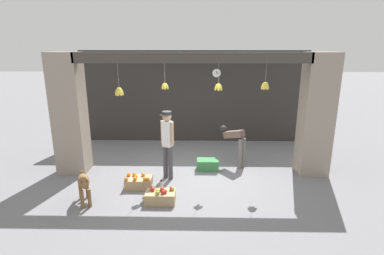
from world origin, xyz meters
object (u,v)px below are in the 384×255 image
Objects in this scene: fruit_crate_oranges at (139,182)px; water_bottle at (161,187)px; fruit_crate_apples at (161,196)px; worker_stooping at (235,141)px; produce_box_green at (208,165)px; wall_clock at (217,73)px; dog at (84,184)px; shopkeeper at (167,140)px.

fruit_crate_oranges reaches higher than water_bottle.
fruit_crate_apples is (0.57, -0.67, 0.01)m from fruit_crate_oranges.
produce_box_green is (-0.73, -0.32, -0.53)m from worker_stooping.
fruit_crate_apples is (-1.73, -1.99, -0.54)m from worker_stooping.
wall_clock is at bearing 69.57° from water_bottle.
fruit_crate_oranges is at bearing 155.94° from water_bottle.
dog is 3.07m from produce_box_green.
wall_clock is at bearing 120.25° from dog.
worker_stooping reaches higher than fruit_crate_oranges.
shopkeeper is 5.85× the size of wall_clock.
wall_clock is (1.28, 2.92, 1.27)m from shopkeeper.
dog is 1.54m from fruit_crate_apples.
shopkeeper reaches higher than produce_box_green.
shopkeeper is 1.09m from water_bottle.
dog is at bearing -177.17° from fruit_crate_apples.
fruit_crate_oranges is (0.93, 0.74, -0.31)m from dog.
shopkeeper reaches higher than worker_stooping.
produce_box_green is (1.00, 1.67, 0.00)m from fruit_crate_apples.
dog is 3.84m from worker_stooping.
fruit_crate_oranges is (-0.62, -0.47, -0.84)m from shopkeeper.
fruit_crate_apples is at bearing -177.43° from worker_stooping.
wall_clock is at bearing -86.48° from shopkeeper.
fruit_crate_oranges is 1.99× the size of water_bottle.
fruit_crate_apples is at bearing 67.41° from dog.
fruit_crate_apples is 4.76m from wall_clock.
dog reaches higher than fruit_crate_oranges.
fruit_crate_apples reaches higher than produce_box_green.
dog is at bearing 65.25° from shopkeeper.
wall_clock reaches higher than produce_box_green.
produce_box_green is at bearing 59.18° from fruit_crate_apples.
produce_box_green is (1.57, 1.01, 0.01)m from fruit_crate_oranges.
worker_stooping is 3.50× the size of water_bottle.
shopkeeper is at bearing 87.89° from fruit_crate_apples.
shopkeeper is 1.41m from fruit_crate_apples.
water_bottle reaches higher than produce_box_green.
worker_stooping reaches higher than dog.
wall_clock reaches higher than fruit_crate_apples.
dog is 1.33× the size of fruit_crate_oranges.
fruit_crate_apples is 1.10× the size of produce_box_green.
worker_stooping is at bearing -78.92° from wall_clock.
wall_clock reaches higher than dog.
produce_box_green is 1.93× the size of wall_clock.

